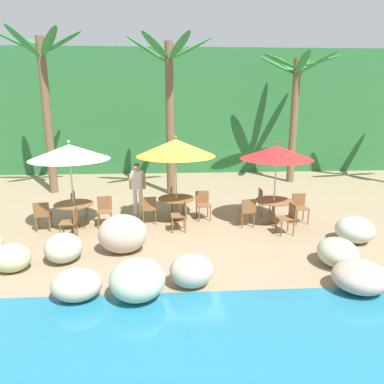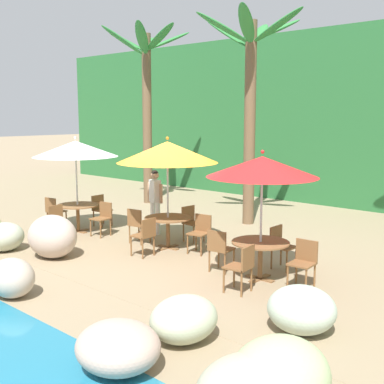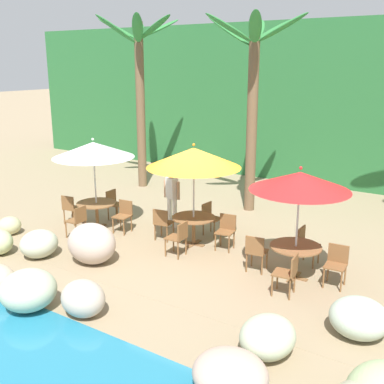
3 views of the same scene
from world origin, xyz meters
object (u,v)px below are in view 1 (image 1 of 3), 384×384
at_px(chair_orange_inland, 175,198).
at_px(chair_red_left, 247,210).
at_px(dining_table_red, 274,204).
at_px(palm_tree_second, 170,91).
at_px(chair_red_seaward, 300,206).
at_px(chair_white_seaward, 105,209).
at_px(palm_tree_third, 296,94).
at_px(chair_red_inland, 264,200).
at_px(dining_table_white, 74,208).
at_px(waiter_in_white, 137,185).
at_px(chair_orange_left, 149,208).
at_px(chair_orange_seaward, 203,203).
at_px(dining_table_orange, 176,202).
at_px(chair_red_right, 289,216).
at_px(chair_white_left, 42,214).
at_px(palm_tree_nearest, 44,87).
at_px(chair_orange_right, 182,214).
at_px(umbrella_orange, 176,148).
at_px(umbrella_red, 277,152).
at_px(chair_white_right, 72,221).
at_px(umbrella_white, 69,152).
at_px(chair_white_inland, 77,203).

relative_size(chair_orange_inland, chair_red_left, 1.00).
xyz_separation_m(dining_table_red, palm_tree_second, (-3.02, 3.91, 3.32)).
bearing_deg(chair_red_seaward, chair_white_seaward, 179.52).
height_order(chair_orange_inland, palm_tree_third, palm_tree_third).
bearing_deg(palm_tree_second, chair_red_inland, -46.11).
height_order(dining_table_white, waiter_in_white, waiter_in_white).
height_order(chair_orange_left, dining_table_red, chair_orange_left).
bearing_deg(dining_table_white, chair_red_seaward, 1.12).
height_order(dining_table_white, chair_orange_seaward, chair_orange_seaward).
xyz_separation_m(dining_table_orange, chair_orange_seaward, (0.83, 0.21, -0.10)).
distance_m(chair_orange_inland, chair_red_left, 2.56).
bearing_deg(waiter_in_white, chair_red_right, -25.57).
distance_m(chair_white_left, palm_tree_nearest, 5.85).
xyz_separation_m(chair_white_left, chair_orange_right, (3.91, -0.22, 0.00)).
distance_m(umbrella_orange, chair_red_seaward, 4.13).
xyz_separation_m(chair_orange_seaward, umbrella_red, (2.05, -0.66, 1.65)).
bearing_deg(dining_table_orange, waiter_in_white, 147.66).
relative_size(palm_tree_second, waiter_in_white, 3.46).
height_order(chair_white_right, palm_tree_third, palm_tree_third).
relative_size(umbrella_white, chair_white_seaward, 2.94).
xyz_separation_m(chair_orange_seaward, chair_red_right, (2.24, -1.49, 0.00)).
relative_size(umbrella_white, dining_table_orange, 2.32).
bearing_deg(chair_orange_left, dining_table_orange, 14.64).
bearing_deg(chair_red_left, chair_orange_left, 171.58).
xyz_separation_m(umbrella_orange, chair_orange_right, (0.13, -0.85, -1.75)).
xyz_separation_m(umbrella_orange, chair_red_inland, (2.80, 0.41, -1.75)).
bearing_deg(chair_orange_left, palm_tree_nearest, 134.15).
relative_size(umbrella_orange, chair_orange_right, 3.02).
distance_m(chair_red_inland, palm_tree_nearest, 9.11).
xyz_separation_m(umbrella_orange, waiter_in_white, (-1.22, 0.77, -1.28)).
bearing_deg(chair_orange_right, chair_red_right, -8.35).
relative_size(chair_orange_right, chair_red_seaward, 1.00).
relative_size(chair_orange_left, palm_tree_third, 0.16).
height_order(dining_table_white, chair_white_right, chair_white_right).
bearing_deg(palm_tree_third, chair_orange_right, -130.21).
bearing_deg(chair_white_right, chair_orange_left, 27.93).
bearing_deg(palm_tree_third, dining_table_white, -145.41).
xyz_separation_m(chair_orange_right, chair_red_left, (1.92, 0.20, 0.00)).
bearing_deg(umbrella_white, waiter_in_white, 34.75).
height_order(chair_orange_inland, chair_red_seaward, same).
bearing_deg(palm_tree_second, dining_table_orange, -87.67).
bearing_deg(chair_white_seaward, chair_white_right, -124.47).
bearing_deg(palm_tree_nearest, umbrella_orange, -38.97).
relative_size(dining_table_orange, chair_orange_left, 1.26).
distance_m(dining_table_orange, palm_tree_second, 4.80).
bearing_deg(chair_red_right, chair_orange_left, 164.75).
distance_m(chair_white_inland, chair_red_right, 6.37).
distance_m(palm_tree_second, palm_tree_third, 5.70).
distance_m(chair_orange_right, palm_tree_nearest, 7.73).
bearing_deg(chair_orange_left, chair_red_left, -8.42).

